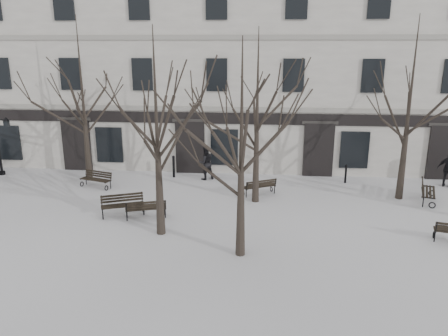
# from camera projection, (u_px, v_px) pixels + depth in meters

# --- Properties ---
(ground) EXTENTS (100.00, 100.00, 0.00)m
(ground) POSITION_uv_depth(u_px,v_px,m) (247.00, 234.00, 16.63)
(ground) COLOR white
(ground) RESTS_ON ground
(building) EXTENTS (40.40, 10.20, 11.40)m
(building) POSITION_uv_depth(u_px,v_px,m) (257.00, 68.00, 27.53)
(building) COLOR silver
(building) RESTS_ON ground
(tree_1) EXTENTS (5.33, 5.33, 7.61)m
(tree_1) POSITION_uv_depth(u_px,v_px,m) (156.00, 109.00, 15.36)
(tree_1) COLOR black
(tree_1) RESTS_ON ground
(tree_2) EXTENTS (5.05, 5.05, 7.22)m
(tree_2) POSITION_uv_depth(u_px,v_px,m) (242.00, 125.00, 13.76)
(tree_2) COLOR black
(tree_2) RESTS_ON ground
(tree_4) EXTENTS (5.83, 5.83, 8.33)m
(tree_4) POSITION_uv_depth(u_px,v_px,m) (81.00, 80.00, 21.81)
(tree_4) COLOR black
(tree_4) RESTS_ON ground
(tree_5) EXTENTS (5.38, 5.38, 7.68)m
(tree_5) POSITION_uv_depth(u_px,v_px,m) (257.00, 96.00, 18.74)
(tree_5) COLOR black
(tree_5) RESTS_ON ground
(tree_6) EXTENTS (5.75, 5.75, 8.21)m
(tree_6) POSITION_uv_depth(u_px,v_px,m) (411.00, 88.00, 19.04)
(tree_6) COLOR black
(tree_6) RESTS_ON ground
(bench_0) EXTENTS (1.85, 1.24, 0.89)m
(bench_0) POSITION_uv_depth(u_px,v_px,m) (123.00, 204.00, 18.32)
(bench_0) COLOR black
(bench_0) RESTS_ON ground
(bench_1) EXTENTS (1.73, 1.04, 0.83)m
(bench_1) POSITION_uv_depth(u_px,v_px,m) (146.00, 208.00, 17.95)
(bench_1) COLOR black
(bench_1) RESTS_ON ground
(bench_3) EXTENTS (1.71, 1.07, 0.82)m
(bench_3) POSITION_uv_depth(u_px,v_px,m) (96.00, 179.00, 21.91)
(bench_3) COLOR black
(bench_3) RESTS_ON ground
(bench_4) EXTENTS (1.65, 1.22, 0.80)m
(bench_4) POSITION_uv_depth(u_px,v_px,m) (260.00, 186.00, 20.80)
(bench_4) COLOR black
(bench_4) RESTS_ON ground
(bench_5) EXTENTS (1.22, 1.95, 0.93)m
(bench_5) POSITION_uv_depth(u_px,v_px,m) (427.00, 191.00, 19.92)
(bench_5) COLOR black
(bench_5) RESTS_ON ground
(lamp_post) EXTENTS (1.00, 0.37, 3.20)m
(lamp_post) POSITION_uv_depth(u_px,v_px,m) (2.00, 142.00, 23.64)
(lamp_post) COLOR black
(lamp_post) RESTS_ON ground
(bollard_a) EXTENTS (0.15, 0.15, 1.20)m
(bollard_a) POSITION_uv_depth(u_px,v_px,m) (174.00, 166.00, 23.52)
(bollard_a) COLOR black
(bollard_a) RESTS_ON ground
(bollard_b) EXTENTS (0.13, 0.13, 0.97)m
(bollard_b) POSITION_uv_depth(u_px,v_px,m) (346.00, 173.00, 22.58)
(bollard_b) COLOR black
(bollard_b) RESTS_ON ground
(pedestrian_b) EXTENTS (1.11, 1.03, 1.83)m
(pedestrian_b) POSITION_uv_depth(u_px,v_px,m) (206.00, 179.00, 23.34)
(pedestrian_b) COLOR black
(pedestrian_b) RESTS_ON ground
(pedestrian_c) EXTENTS (1.17, 0.91, 1.85)m
(pedestrian_c) POSITION_uv_depth(u_px,v_px,m) (446.00, 187.00, 22.11)
(pedestrian_c) COLOR black
(pedestrian_c) RESTS_ON ground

